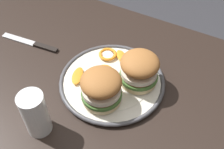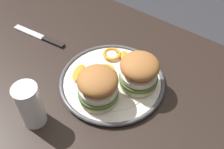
% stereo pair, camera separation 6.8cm
% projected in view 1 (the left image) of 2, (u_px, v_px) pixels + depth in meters
% --- Properties ---
extents(dining_table, '(1.20, 0.85, 0.75)m').
position_uv_depth(dining_table, '(91.00, 111.00, 0.89)').
color(dining_table, black).
rests_on(dining_table, ground).
extents(dinner_plate, '(0.32, 0.32, 0.02)m').
position_uv_depth(dinner_plate, '(112.00, 81.00, 0.82)').
color(dinner_plate, silver).
rests_on(dinner_plate, dining_table).
extents(sandwich_half_left, '(0.15, 0.15, 0.10)m').
position_uv_depth(sandwich_half_left, '(139.00, 69.00, 0.77)').
color(sandwich_half_left, beige).
rests_on(sandwich_half_left, dinner_plate).
extents(sandwich_half_right, '(0.14, 0.14, 0.10)m').
position_uv_depth(sandwich_half_right, '(101.00, 88.00, 0.73)').
color(sandwich_half_right, beige).
rests_on(sandwich_half_right, dinner_plate).
extents(orange_peel_curled, '(0.08, 0.08, 0.01)m').
position_uv_depth(orange_peel_curled, '(108.00, 54.00, 0.88)').
color(orange_peel_curled, orange).
rests_on(orange_peel_curled, dinner_plate).
extents(orange_peel_strip_long, '(0.06, 0.06, 0.01)m').
position_uv_depth(orange_peel_strip_long, '(122.00, 56.00, 0.87)').
color(orange_peel_strip_long, orange).
rests_on(orange_peel_strip_long, dinner_plate).
extents(orange_peel_strip_short, '(0.05, 0.08, 0.01)m').
position_uv_depth(orange_peel_strip_short, '(78.00, 76.00, 0.82)').
color(orange_peel_strip_short, orange).
rests_on(orange_peel_strip_short, dinner_plate).
extents(orange_peel_small_curl, '(0.09, 0.09, 0.01)m').
position_uv_depth(orange_peel_small_curl, '(104.00, 72.00, 0.83)').
color(orange_peel_small_curl, orange).
rests_on(orange_peel_small_curl, dinner_plate).
extents(drinking_glass, '(0.06, 0.06, 0.13)m').
position_uv_depth(drinking_glass, '(36.00, 116.00, 0.68)').
color(drinking_glass, white).
rests_on(drinking_glass, dining_table).
extents(table_knife, '(0.22, 0.04, 0.01)m').
position_uv_depth(table_knife, '(34.00, 44.00, 0.94)').
color(table_knife, silver).
rests_on(table_knife, dining_table).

